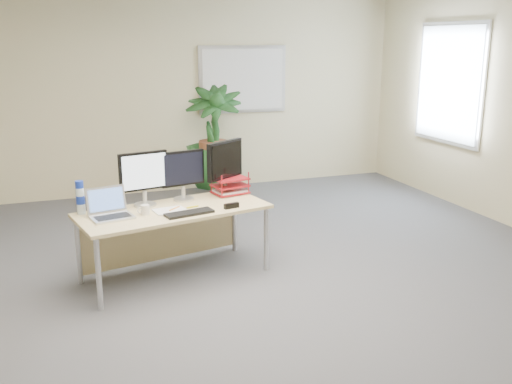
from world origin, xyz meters
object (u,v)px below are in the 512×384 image
object	(u,v)px
monitor_left	(144,175)
monitor_right	(183,172)
desk	(170,221)
floor_plant	(214,143)
laptop	(110,210)

from	to	relation	value
monitor_left	monitor_right	distance (m)	0.38
desk	monitor_right	bearing A→B (deg)	45.77
desk	monitor_right	world-z (taller)	monitor_right
desk	floor_plant	bearing A→B (deg)	66.15
desk	laptop	distance (m)	0.58
desk	monitor_left	size ratio (longest dim) A/B	3.60
monitor_left	laptop	world-z (taller)	monitor_left
monitor_right	laptop	xyz separation A→B (m)	(-0.70, -0.30, -0.21)
desk	monitor_right	xyz separation A→B (m)	(0.17, 0.17, 0.40)
floor_plant	monitor_right	world-z (taller)	floor_plant
desk	monitor_right	size ratio (longest dim) A/B	3.80
floor_plant	monitor_right	bearing A→B (deg)	-111.90
floor_plant	laptop	distance (m)	3.08
monitor_left	laptop	size ratio (longest dim) A/B	1.26
floor_plant	laptop	world-z (taller)	floor_plant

